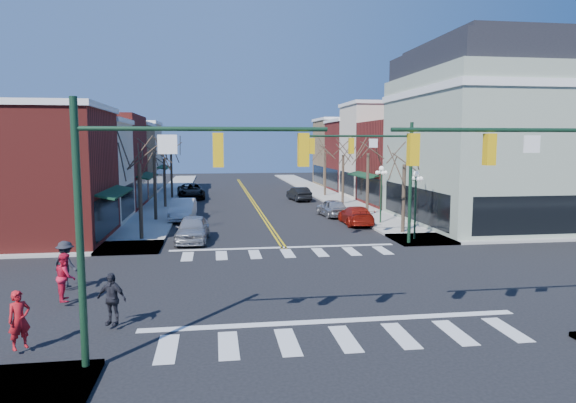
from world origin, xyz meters
name	(u,v)px	position (x,y,z in m)	size (l,w,h in m)	color
ground	(308,284)	(0.00, 0.00, 0.00)	(160.00, 160.00, 0.00)	black
sidewalk_left	(153,219)	(-8.75, 20.00, 0.07)	(3.50, 70.00, 0.15)	#9E9B93
sidewalk_right	(367,214)	(8.75, 20.00, 0.07)	(3.50, 70.00, 0.15)	#9E9B93
bldg_left_brick_a	(20,177)	(-15.50, 11.75, 4.00)	(10.00, 8.50, 8.00)	maroon
bldg_left_stucco_a	(58,173)	(-15.50, 19.50, 3.75)	(10.00, 7.00, 7.50)	beige
bldg_left_brick_b	(84,162)	(-15.50, 27.50, 4.25)	(10.00, 9.00, 8.50)	maroon
bldg_left_tan	(104,163)	(-15.50, 35.75, 3.90)	(10.00, 7.50, 7.80)	#A08158
bldg_left_stucco_b	(117,158)	(-15.50, 43.50, 4.10)	(10.00, 8.00, 8.20)	beige
bldg_right_brick_a	(419,164)	(15.50, 25.75, 4.00)	(10.00, 8.50, 8.00)	maroon
bldg_right_stucco	(391,152)	(15.50, 33.50, 5.00)	(10.00, 7.00, 10.00)	beige
bldg_right_brick_b	(370,157)	(15.50, 41.00, 4.25)	(10.00, 8.00, 8.50)	maroon
bldg_right_tan	(353,153)	(15.50, 49.00, 4.50)	(10.00, 8.00, 9.00)	#A08158
victorian_corner	(493,134)	(16.50, 14.50, 6.66)	(12.25, 14.25, 13.30)	#95A38D
traffic_mast_near_left	(152,194)	(-5.55, -7.40, 4.71)	(6.60, 0.28, 7.20)	#14331E
traffic_mast_near_right	(543,189)	(5.55, -7.40, 4.71)	(6.60, 0.28, 7.20)	#14331E
traffic_mast_far_right	(380,166)	(5.55, 7.40, 4.71)	(6.60, 0.28, 7.20)	#14331E
lamppost_corner	(416,193)	(8.20, 8.50, 2.96)	(0.36, 0.36, 4.33)	#14331E
lamppost_midblock	(381,185)	(8.20, 15.00, 2.96)	(0.36, 0.36, 4.33)	#14331E
tree_left_a	(140,203)	(-8.40, 11.00, 2.38)	(0.24, 0.24, 4.76)	#382B21
tree_left_b	(155,189)	(-8.40, 19.00, 2.52)	(0.24, 0.24, 5.04)	#382B21
tree_left_c	(165,184)	(-8.40, 27.00, 2.27)	(0.24, 0.24, 4.55)	#382B21
tree_left_d	(172,176)	(-8.40, 35.00, 2.45)	(0.24, 0.24, 4.90)	#382B21
tree_right_a	(403,199)	(8.40, 11.00, 2.31)	(0.24, 0.24, 4.62)	#382B21
tree_right_b	(368,185)	(8.40, 19.00, 2.59)	(0.24, 0.24, 5.18)	#382B21
tree_right_c	(343,180)	(8.40, 27.00, 2.42)	(0.24, 0.24, 4.83)	#382B21
tree_right_d	(325,174)	(8.40, 35.00, 2.48)	(0.24, 0.24, 4.97)	#382B21
car_left_near	(192,229)	(-5.28, 10.32, 0.80)	(1.88, 4.68, 1.59)	#A5A6AA
car_left_mid	(183,210)	(-6.36, 19.22, 0.84)	(1.78, 5.10, 1.68)	silver
car_left_far	(191,191)	(-6.40, 34.86, 0.81)	(2.69, 5.84, 1.62)	black
car_right_near	(356,215)	(6.40, 15.25, 0.69)	(1.93, 4.74, 1.38)	#9C190E
car_right_mid	(332,208)	(5.59, 19.52, 0.73)	(1.72, 4.27, 1.46)	#A6A6AA
car_right_far	(299,194)	(4.80, 31.22, 0.72)	(1.52, 4.36, 1.44)	black
pedestrian_red_a	(19,320)	(-9.53, -5.92, 1.00)	(0.62, 0.41, 1.71)	#AB1219
pedestrian_red_b	(66,277)	(-9.50, -1.34, 1.06)	(0.88, 0.69, 1.81)	red
pedestrian_dark_a	(112,299)	(-7.30, -4.25, 1.01)	(1.00, 0.42, 1.71)	black
pedestrian_dark_b	(66,264)	(-10.00, 0.54, 1.11)	(1.23, 0.71, 1.91)	black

